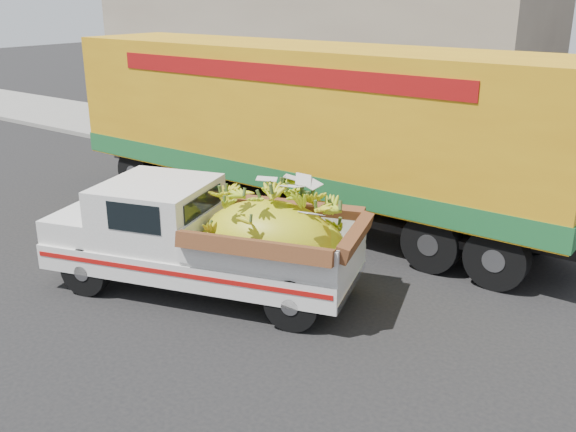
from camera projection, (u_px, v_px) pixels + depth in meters
The scene contains 6 objects.
ground at pixel (233, 282), 11.33m from camera, with size 100.00×100.00×0.00m, color black.
curb at pixel (393, 196), 15.84m from camera, with size 60.00×0.25×0.15m, color gray.
sidewalk at pixel (429, 177), 17.43m from camera, with size 60.00×4.00×0.14m, color gray.
building_left at pixel (311, 54), 25.60m from camera, with size 18.00×6.00×5.00m, color gray.
pickup_truck at pixel (224, 239), 10.60m from camera, with size 5.55×3.37×1.83m.
semi_trailer at pixel (307, 125), 13.80m from camera, with size 12.00×2.57×3.80m.
Camera 1 is at (6.92, -7.69, 4.85)m, focal length 40.00 mm.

